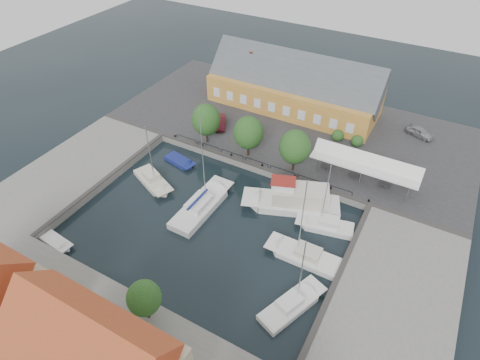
# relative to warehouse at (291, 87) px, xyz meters

# --- Properties ---
(ground) EXTENTS (140.00, 140.00, 0.00)m
(ground) POSITION_rel_warehouse_xyz_m (2.60, -28.36, -4.43)
(ground) COLOR black
(ground) RESTS_ON ground
(north_quay) EXTENTS (56.00, 26.00, 1.00)m
(north_quay) POSITION_rel_warehouse_xyz_m (2.60, -5.36, -3.93)
(north_quay) COLOR #2D2D30
(north_quay) RESTS_ON ground
(west_quay) EXTENTS (12.00, 24.00, 1.00)m
(west_quay) POSITION_rel_warehouse_xyz_m (-19.40, -30.36, -3.93)
(west_quay) COLOR slate
(west_quay) RESTS_ON ground
(east_quay) EXTENTS (12.00, 24.00, 1.00)m
(east_quay) POSITION_rel_warehouse_xyz_m (24.60, -30.36, -3.93)
(east_quay) COLOR slate
(east_quay) RESTS_ON ground
(south_bank) EXTENTS (56.00, 14.00, 1.00)m
(south_bank) POSITION_rel_warehouse_xyz_m (2.60, -49.36, -3.93)
(south_bank) COLOR slate
(south_bank) RESTS_ON ground
(quay_edge_fittings) EXTENTS (56.00, 24.72, 0.40)m
(quay_edge_fittings) POSITION_rel_warehouse_xyz_m (2.62, -23.61, -3.37)
(quay_edge_fittings) COLOR #383533
(quay_edge_fittings) RESTS_ON north_quay
(warehouse) EXTENTS (28.56, 14.00, 9.55)m
(warehouse) POSITION_rel_warehouse_xyz_m (0.00, 0.00, 0.00)
(warehouse) COLOR #C1812F
(warehouse) RESTS_ON north_quay
(tent_canopy) EXTENTS (14.00, 4.00, 2.83)m
(tent_canopy) POSITION_rel_warehouse_xyz_m (16.60, -13.86, -0.74)
(tent_canopy) COLOR white
(tent_canopy) RESTS_ON north_quay
(quay_trees) EXTENTS (18.20, 4.20, 6.30)m
(quay_trees) POSITION_rel_warehouse_xyz_m (0.60, -16.36, 0.45)
(quay_trees) COLOR black
(quay_trees) RESTS_ON north_quay
(car_silver) EXTENTS (4.63, 3.07, 1.46)m
(car_silver) POSITION_rel_warehouse_xyz_m (21.33, 0.89, -2.70)
(car_silver) COLOR #97999E
(car_silver) RESTS_ON north_quay
(car_red) EXTENTS (3.54, 4.62, 1.46)m
(car_red) POSITION_rel_warehouse_xyz_m (-7.02, -11.57, -2.70)
(car_red) COLOR maroon
(car_red) RESTS_ON north_quay
(center_sailboat) EXTENTS (3.39, 10.85, 14.47)m
(center_sailboat) POSITION_rel_warehouse_xyz_m (0.21, -28.19, -4.07)
(center_sailboat) COLOR white
(center_sailboat) RESTS_ON ground
(trawler) EXTENTS (12.79, 7.82, 5.00)m
(trawler) POSITION_rel_warehouse_xyz_m (10.40, -22.11, -3.41)
(trawler) COLOR white
(trawler) RESTS_ON ground
(east_boat_a) EXTENTS (7.23, 3.69, 10.07)m
(east_boat_a) POSITION_rel_warehouse_xyz_m (15.20, -23.67, -4.17)
(east_boat_a) COLOR white
(east_boat_a) RESTS_ON ground
(east_boat_b) EXTENTS (8.59, 2.87, 11.61)m
(east_boat_b) POSITION_rel_warehouse_xyz_m (14.65, -29.22, -4.17)
(east_boat_b) COLOR white
(east_boat_b) RESTS_ON ground
(east_boat_c) EXTENTS (5.07, 7.96, 9.98)m
(east_boat_c) POSITION_rel_warehouse_xyz_m (15.87, -35.72, -4.17)
(east_boat_c) COLOR white
(east_boat_c) RESTS_ON ground
(west_boat_b) EXTENTS (7.56, 5.16, 10.08)m
(west_boat_b) POSITION_rel_warehouse_xyz_m (-8.40, -27.13, -4.17)
(west_boat_b) COLOR beige
(west_boat_b) RESTS_ON ground
(launch_sw) EXTENTS (4.49, 2.04, 0.98)m
(launch_sw) POSITION_rel_warehouse_xyz_m (-11.29, -41.23, -4.34)
(launch_sw) COLOR white
(launch_sw) RESTS_ON ground
(launch_nw) EXTENTS (5.24, 2.93, 0.88)m
(launch_nw) POSITION_rel_warehouse_xyz_m (-7.93, -21.52, -4.34)
(launch_nw) COLOR navy
(launch_nw) RESTS_ON ground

